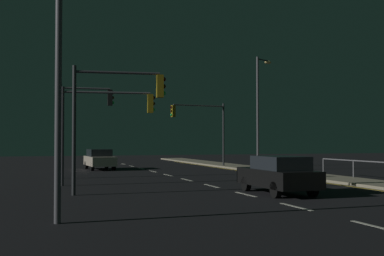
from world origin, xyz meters
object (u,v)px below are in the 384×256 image
(car, at_px, (278,174))
(traffic_light_near_right, at_px, (200,121))
(car_oncoming, at_px, (100,159))
(street_lamp_mid_block, at_px, (46,40))
(traffic_light_overhead_east, at_px, (83,113))
(traffic_light_far_right, at_px, (106,115))
(street_lamp_corner, at_px, (259,103))
(traffic_light_mid_left, at_px, (115,104))

(car, xyz_separation_m, traffic_light_near_right, (3.53, 19.95, 3.07))
(car_oncoming, xyz_separation_m, street_lamp_mid_block, (-4.67, -24.42, 4.11))
(traffic_light_overhead_east, height_order, traffic_light_far_right, traffic_light_overhead_east)
(traffic_light_near_right, xyz_separation_m, street_lamp_corner, (2.94, -4.99, 1.16))
(car_oncoming, bearing_deg, traffic_light_far_right, -96.26)
(street_lamp_mid_block, bearing_deg, car, 25.58)
(traffic_light_overhead_east, bearing_deg, traffic_light_mid_left, -87.83)
(traffic_light_overhead_east, xyz_separation_m, traffic_light_far_right, (0.62, -4.94, -0.39))
(traffic_light_mid_left, bearing_deg, traffic_light_near_right, 60.97)
(car_oncoming, height_order, traffic_light_near_right, traffic_light_near_right)
(traffic_light_near_right, xyz_separation_m, street_lamp_mid_block, (-12.94, -24.46, 1.03))
(car, xyz_separation_m, traffic_light_overhead_east, (-6.85, 11.29, 3.06))
(traffic_light_overhead_east, height_order, street_lamp_corner, street_lamp_corner)
(traffic_light_far_right, bearing_deg, street_lamp_mid_block, -106.35)
(car_oncoming, xyz_separation_m, traffic_light_overhead_east, (-2.11, -8.63, 3.06))
(traffic_light_mid_left, bearing_deg, car, -16.28)
(car_oncoming, distance_m, street_lamp_mid_block, 25.20)
(traffic_light_mid_left, bearing_deg, car_oncoming, 84.44)
(car, relative_size, traffic_light_far_right, 0.91)
(traffic_light_near_right, xyz_separation_m, traffic_light_mid_left, (-10.02, -18.06, -0.18))
(street_lamp_corner, bearing_deg, traffic_light_overhead_east, -164.56)
(traffic_light_mid_left, bearing_deg, traffic_light_overhead_east, 92.17)
(traffic_light_far_right, bearing_deg, car, -45.56)
(traffic_light_near_right, xyz_separation_m, traffic_light_far_right, (-9.76, -13.61, -0.41))
(car_oncoming, xyz_separation_m, traffic_light_far_right, (-1.49, -13.57, 2.66))
(car, bearing_deg, street_lamp_corner, 66.61)
(traffic_light_overhead_east, distance_m, traffic_light_far_right, 4.99)
(traffic_light_mid_left, relative_size, street_lamp_mid_block, 0.64)
(traffic_light_overhead_east, relative_size, street_lamp_mid_block, 0.68)
(car_oncoming, height_order, street_lamp_corner, street_lamp_corner)
(traffic_light_near_right, bearing_deg, street_lamp_mid_block, -117.88)
(car, distance_m, street_lamp_mid_block, 11.21)
(traffic_light_far_right, relative_size, traffic_light_mid_left, 0.93)
(traffic_light_near_right, relative_size, street_lamp_corner, 0.63)
(car_oncoming, bearing_deg, street_lamp_mid_block, -100.83)
(car_oncoming, bearing_deg, traffic_light_overhead_east, -103.73)
(street_lamp_corner, xyz_separation_m, street_lamp_mid_block, (-15.88, -19.47, -0.13))
(car, relative_size, car_oncoming, 0.99)
(traffic_light_overhead_east, relative_size, street_lamp_corner, 0.67)
(traffic_light_near_right, distance_m, street_lamp_mid_block, 27.69)
(street_lamp_mid_block, bearing_deg, traffic_light_mid_left, 65.48)
(car, relative_size, traffic_light_overhead_east, 0.79)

